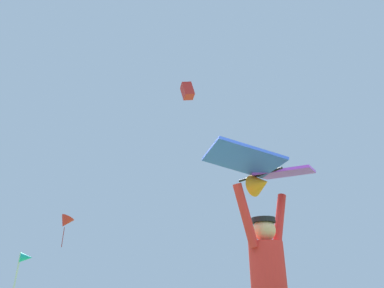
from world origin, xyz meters
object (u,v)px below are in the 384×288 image
object	(u,v)px
distant_kite_red_mid_right	(65,222)
held_stunt_kite	(264,172)
distant_kite_red_far_center	(187,91)
marker_flag	(24,262)

from	to	relation	value
distant_kite_red_mid_right	held_stunt_kite	bearing A→B (deg)	-93.27
distant_kite_red_far_center	marker_flag	size ratio (longest dim) A/B	0.81
distant_kite_red_far_center	held_stunt_kite	bearing A→B (deg)	-115.57
distant_kite_red_far_center	distant_kite_red_mid_right	world-z (taller)	distant_kite_red_far_center
distant_kite_red_mid_right	marker_flag	bearing A→B (deg)	-101.37
distant_kite_red_far_center	distant_kite_red_mid_right	xyz separation A→B (m)	(-6.43, 5.74, -9.42)
held_stunt_kite	marker_flag	bearing A→B (deg)	103.74
distant_kite_red_far_center	marker_flag	world-z (taller)	distant_kite_red_far_center
held_stunt_kite	distant_kite_red_mid_right	size ratio (longest dim) A/B	0.71
held_stunt_kite	distant_kite_red_far_center	size ratio (longest dim) A/B	1.10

